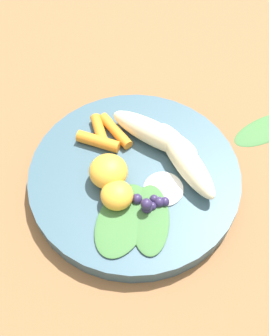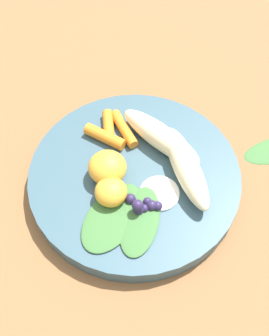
{
  "view_description": "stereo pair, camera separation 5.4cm",
  "coord_description": "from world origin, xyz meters",
  "px_view_note": "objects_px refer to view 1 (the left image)",
  "views": [
    {
      "loc": [
        0.18,
        -0.24,
        0.48
      ],
      "look_at": [
        0.0,
        0.0,
        0.04
      ],
      "focal_mm": 43.6,
      "sensor_mm": 36.0,
      "label": 1
    },
    {
      "loc": [
        0.22,
        -0.21,
        0.48
      ],
      "look_at": [
        0.0,
        0.0,
        0.04
      ],
      "focal_mm": 43.6,
      "sensor_mm": 36.0,
      "label": 2
    }
  ],
  "objects_px": {
    "bowl": "(134,177)",
    "banana_peeled_right": "(185,159)",
    "banana_peeled_left": "(154,134)",
    "kale_leaf_stray": "(268,128)",
    "orange_segment_near": "(117,195)"
  },
  "relations": [
    {
      "from": "orange_segment_near",
      "to": "bowl",
      "type": "bearing_deg",
      "value": 99.5
    },
    {
      "from": "banana_peeled_right",
      "to": "kale_leaf_stray",
      "type": "bearing_deg",
      "value": -84.63
    },
    {
      "from": "banana_peeled_left",
      "to": "kale_leaf_stray",
      "type": "distance_m",
      "value": 0.19
    },
    {
      "from": "bowl",
      "to": "banana_peeled_left",
      "type": "height_order",
      "value": "banana_peeled_left"
    },
    {
      "from": "bowl",
      "to": "orange_segment_near",
      "type": "height_order",
      "value": "orange_segment_near"
    },
    {
      "from": "bowl",
      "to": "banana_peeled_right",
      "type": "bearing_deg",
      "value": 43.48
    },
    {
      "from": "banana_peeled_left",
      "to": "orange_segment_near",
      "type": "relative_size",
      "value": 3.24
    },
    {
      "from": "bowl",
      "to": "banana_peeled_left",
      "type": "relative_size",
      "value": 2.13
    },
    {
      "from": "kale_leaf_stray",
      "to": "banana_peeled_right",
      "type": "bearing_deg",
      "value": -176.02
    },
    {
      "from": "bowl",
      "to": "kale_leaf_stray",
      "type": "distance_m",
      "value": 0.22
    },
    {
      "from": "banana_peeled_left",
      "to": "orange_segment_near",
      "type": "distance_m",
      "value": 0.11
    },
    {
      "from": "orange_segment_near",
      "to": "kale_leaf_stray",
      "type": "bearing_deg",
      "value": 67.82
    },
    {
      "from": "banana_peeled_left",
      "to": "kale_leaf_stray",
      "type": "relative_size",
      "value": 1.12
    },
    {
      "from": "bowl",
      "to": "banana_peeled_left",
      "type": "xyz_separation_m",
      "value": [
        -0.01,
        0.06,
        0.03
      ]
    },
    {
      "from": "banana_peeled_right",
      "to": "orange_segment_near",
      "type": "relative_size",
      "value": 3.24
    }
  ]
}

